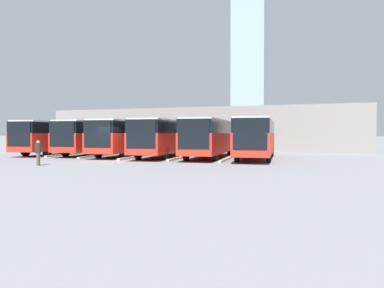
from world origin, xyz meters
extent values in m
plane|color=gray|center=(0.00, 0.00, 0.00)|extent=(600.00, 600.00, 0.00)
cube|color=red|center=(-9.62, -5.50, 1.24)|extent=(3.76, 11.99, 1.58)
cube|color=black|center=(-9.62, -5.50, 2.52)|extent=(3.71, 11.81, 0.97)
cube|color=black|center=(-10.27, 0.37, 1.98)|extent=(2.18, 0.28, 2.05)
cube|color=red|center=(-10.27, 0.38, 0.67)|extent=(2.36, 0.32, 0.40)
cube|color=silver|center=(-9.62, -5.50, 3.06)|extent=(3.61, 11.51, 0.12)
cylinder|color=black|center=(-11.11, -1.99, 0.52)|extent=(0.41, 1.06, 1.03)
cylinder|color=black|center=(-8.93, -1.75, 0.52)|extent=(0.41, 1.06, 1.03)
cylinder|color=black|center=(-10.31, -9.25, 0.52)|extent=(0.41, 1.06, 1.03)
cylinder|color=black|center=(-8.13, -9.01, 0.52)|extent=(0.41, 1.06, 1.03)
cube|color=#B2B2AD|center=(-7.69, -3.73, 0.07)|extent=(1.01, 7.00, 0.15)
cube|color=red|center=(-5.77, -5.58, 1.24)|extent=(3.76, 11.99, 1.58)
cube|color=black|center=(-5.77, -5.58, 2.52)|extent=(3.71, 11.81, 0.97)
cube|color=black|center=(-6.42, 0.29, 1.98)|extent=(2.18, 0.28, 2.05)
cube|color=red|center=(-6.42, 0.30, 0.67)|extent=(2.36, 0.32, 0.40)
cube|color=silver|center=(-5.77, -5.58, 3.06)|extent=(3.61, 11.51, 0.12)
cylinder|color=black|center=(-7.26, -2.07, 0.52)|extent=(0.41, 1.06, 1.03)
cylinder|color=black|center=(-5.08, -1.83, 0.52)|extent=(0.41, 1.06, 1.03)
cylinder|color=black|center=(-6.46, -9.34, 0.52)|extent=(0.41, 1.06, 1.03)
cylinder|color=black|center=(-4.28, -9.10, 0.52)|extent=(0.41, 1.06, 1.03)
cube|color=#B2B2AD|center=(-3.85, -3.82, 0.07)|extent=(1.01, 7.00, 0.15)
cube|color=red|center=(-1.92, -5.35, 1.24)|extent=(3.76, 11.99, 1.58)
cube|color=black|center=(-1.92, -5.35, 2.52)|extent=(3.71, 11.81, 0.97)
cube|color=black|center=(-2.57, 0.53, 1.98)|extent=(2.18, 0.28, 2.05)
cube|color=red|center=(-2.57, 0.53, 0.67)|extent=(2.36, 0.32, 0.40)
cube|color=silver|center=(-1.92, -5.35, 3.06)|extent=(3.61, 11.51, 0.12)
cylinder|color=black|center=(-3.41, -1.83, 0.52)|extent=(0.41, 1.06, 1.03)
cylinder|color=black|center=(-1.24, -1.59, 0.52)|extent=(0.41, 1.06, 1.03)
cylinder|color=black|center=(-2.61, -9.10, 0.52)|extent=(0.41, 1.06, 1.03)
cylinder|color=black|center=(-0.44, -8.86, 0.52)|extent=(0.41, 1.06, 1.03)
cube|color=#B2B2AD|center=(0.00, -3.58, 0.07)|extent=(1.01, 7.00, 0.15)
cube|color=red|center=(1.92, -5.74, 1.24)|extent=(3.76, 11.99, 1.58)
cube|color=black|center=(1.92, -5.74, 2.52)|extent=(3.71, 11.81, 0.97)
cube|color=black|center=(1.28, 0.14, 1.98)|extent=(2.18, 0.28, 2.05)
cube|color=red|center=(1.28, 0.14, 0.67)|extent=(2.36, 0.32, 0.40)
cube|color=silver|center=(1.92, -5.74, 3.06)|extent=(3.61, 11.51, 0.12)
cylinder|color=black|center=(0.44, -2.22, 0.52)|extent=(0.41, 1.06, 1.03)
cylinder|color=black|center=(2.61, -1.98, 0.52)|extent=(0.41, 1.06, 1.03)
cylinder|color=black|center=(1.24, -9.49, 0.52)|extent=(0.41, 1.06, 1.03)
cylinder|color=black|center=(3.41, -9.25, 0.52)|extent=(0.41, 1.06, 1.03)
cube|color=#B2B2AD|center=(3.85, -3.97, 0.07)|extent=(1.01, 7.00, 0.15)
cube|color=red|center=(5.77, -6.48, 1.24)|extent=(3.76, 11.99, 1.58)
cube|color=black|center=(5.77, -6.48, 2.52)|extent=(3.71, 11.81, 0.97)
cube|color=black|center=(5.12, -0.60, 1.98)|extent=(2.18, 0.28, 2.05)
cube|color=red|center=(5.12, -0.60, 0.67)|extent=(2.36, 0.32, 0.40)
cube|color=silver|center=(5.77, -6.48, 3.06)|extent=(3.61, 11.51, 0.12)
cylinder|color=black|center=(4.28, -2.97, 0.52)|extent=(0.41, 1.06, 1.03)
cylinder|color=black|center=(6.46, -2.73, 0.52)|extent=(0.41, 1.06, 1.03)
cylinder|color=black|center=(5.08, -10.23, 0.52)|extent=(0.41, 1.06, 1.03)
cylinder|color=black|center=(7.26, -9.99, 0.52)|extent=(0.41, 1.06, 1.03)
cube|color=#B2B2AD|center=(7.69, -4.71, 0.07)|extent=(1.01, 7.00, 0.15)
cube|color=red|center=(9.62, -5.91, 1.24)|extent=(3.76, 11.99, 1.58)
cube|color=black|center=(9.62, -5.91, 2.52)|extent=(3.71, 11.81, 0.97)
cube|color=black|center=(8.97, -0.03, 1.98)|extent=(2.18, 0.28, 2.05)
cube|color=red|center=(8.97, -0.03, 0.67)|extent=(2.36, 0.32, 0.40)
cube|color=silver|center=(9.62, -5.91, 3.06)|extent=(3.61, 11.51, 0.12)
cylinder|color=black|center=(8.13, -2.39, 0.52)|extent=(0.41, 1.06, 1.03)
cylinder|color=black|center=(10.31, -2.15, 0.52)|extent=(0.41, 1.06, 1.03)
cylinder|color=black|center=(8.93, -9.66, 0.52)|extent=(0.41, 1.06, 1.03)
cylinder|color=black|center=(11.11, -9.42, 0.52)|extent=(0.41, 1.06, 1.03)
cylinder|color=brown|center=(2.06, 5.31, 0.38)|extent=(0.24, 0.24, 0.76)
cylinder|color=brown|center=(1.96, 5.48, 0.38)|extent=(0.24, 0.24, 0.76)
cylinder|color=#262628|center=(2.01, 5.40, 1.06)|extent=(0.48, 0.48, 0.60)
sphere|color=tan|center=(2.01, 5.40, 1.46)|extent=(0.21, 0.21, 0.21)
cube|color=gray|center=(0.00, -23.02, 2.54)|extent=(38.85, 12.10, 5.08)
cube|color=silver|center=(0.00, -30.57, 4.83)|extent=(38.85, 3.00, 0.24)
cylinder|color=slate|center=(-13.60, -31.67, 2.42)|extent=(0.20, 0.20, 4.83)
cylinder|color=slate|center=(13.60, -31.67, 2.42)|extent=(0.20, 0.20, 4.83)
cube|color=#93A8B7|center=(21.66, -160.77, 37.48)|extent=(16.06, 16.06, 74.96)
camera|label=1|loc=(-14.93, 23.93, 1.99)|focal=35.00mm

